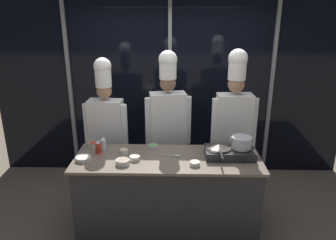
# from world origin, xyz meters

# --- Properties ---
(ground_plane) EXTENTS (24.00, 24.00, 0.00)m
(ground_plane) POSITION_xyz_m (0.00, 0.00, 0.00)
(ground_plane) COLOR #7F705B
(window_wall_back) EXTENTS (5.27, 0.09, 2.70)m
(window_wall_back) POSITION_xyz_m (0.00, 1.54, 1.35)
(window_wall_back) COLOR black
(window_wall_back) RESTS_ON ground_plane
(demo_counter) EXTENTS (2.04, 0.72, 0.93)m
(demo_counter) POSITION_xyz_m (0.00, 0.00, 0.47)
(demo_counter) COLOR #2D2D30
(demo_counter) RESTS_ON ground_plane
(portable_stove) EXTENTS (0.53, 0.32, 0.11)m
(portable_stove) POSITION_xyz_m (0.68, 0.04, 0.98)
(portable_stove) COLOR #28282B
(portable_stove) RESTS_ON demo_counter
(frying_pan) EXTENTS (0.28, 0.49, 0.04)m
(frying_pan) POSITION_xyz_m (0.56, 0.03, 1.06)
(frying_pan) COLOR #38332D
(frying_pan) RESTS_ON portable_stove
(stock_pot) EXTENTS (0.25, 0.22, 0.13)m
(stock_pot) POSITION_xyz_m (0.80, 0.04, 1.11)
(stock_pot) COLOR #B7BABF
(stock_pot) RESTS_ON portable_stove
(squeeze_bottle_chili) EXTENTS (0.06, 0.06, 0.16)m
(squeeze_bottle_chili) POSITION_xyz_m (-0.78, 0.10, 1.01)
(squeeze_bottle_chili) COLOR red
(squeeze_bottle_chili) RESTS_ON demo_counter
(squeeze_bottle_clear) EXTENTS (0.07, 0.07, 0.17)m
(squeeze_bottle_clear) POSITION_xyz_m (-0.74, 0.18, 1.01)
(squeeze_bottle_clear) COLOR white
(squeeze_bottle_clear) RESTS_ON demo_counter
(prep_bowl_garlic) EXTENTS (0.17, 0.17, 0.05)m
(prep_bowl_garlic) POSITION_xyz_m (-0.90, -0.09, 0.96)
(prep_bowl_garlic) COLOR silver
(prep_bowl_garlic) RESTS_ON demo_counter
(prep_bowl_ginger) EXTENTS (0.09, 0.09, 0.05)m
(prep_bowl_ginger) POSITION_xyz_m (-0.49, 0.10, 0.96)
(prep_bowl_ginger) COLOR silver
(prep_bowl_ginger) RESTS_ON demo_counter
(prep_bowl_noodles) EXTENTS (0.11, 0.11, 0.05)m
(prep_bowl_noodles) POSITION_xyz_m (-0.35, -0.07, 0.96)
(prep_bowl_noodles) COLOR silver
(prep_bowl_noodles) RESTS_ON demo_counter
(prep_bowl_mushrooms) EXTENTS (0.15, 0.15, 0.06)m
(prep_bowl_mushrooms) POSITION_xyz_m (-0.47, -0.17, 0.97)
(prep_bowl_mushrooms) COLOR silver
(prep_bowl_mushrooms) RESTS_ON demo_counter
(prep_bowl_chicken) EXTENTS (0.11, 0.11, 0.05)m
(prep_bowl_chicken) POSITION_xyz_m (0.29, -0.18, 0.96)
(prep_bowl_chicken) COLOR silver
(prep_bowl_chicken) RESTS_ON demo_counter
(prep_bowl_scallions) EXTENTS (0.10, 0.10, 0.05)m
(prep_bowl_scallions) POSITION_xyz_m (-0.17, 0.24, 0.96)
(prep_bowl_scallions) COLOR silver
(prep_bowl_scallions) RESTS_ON demo_counter
(prep_bowl_chili_flakes) EXTENTS (0.11, 0.11, 0.06)m
(prep_bowl_chili_flakes) POSITION_xyz_m (-0.88, 0.28, 0.96)
(prep_bowl_chili_flakes) COLOR silver
(prep_bowl_chili_flakes) RESTS_ON demo_counter
(serving_spoon_slotted) EXTENTS (0.23, 0.06, 0.02)m
(serving_spoon_slotted) POSITION_xyz_m (0.08, 0.04, 0.94)
(serving_spoon_slotted) COLOR #B2B5BA
(serving_spoon_slotted) RESTS_ON demo_counter
(chef_head) EXTENTS (0.55, 0.24, 1.93)m
(chef_head) POSITION_xyz_m (-0.79, 0.61, 1.11)
(chef_head) COLOR #4C4C51
(chef_head) RESTS_ON ground_plane
(chef_sous) EXTENTS (0.57, 0.30, 2.01)m
(chef_sous) POSITION_xyz_m (-0.01, 0.64, 1.17)
(chef_sous) COLOR #4C4C51
(chef_sous) RESTS_ON ground_plane
(chef_line) EXTENTS (0.56, 0.24, 2.04)m
(chef_line) POSITION_xyz_m (0.80, 0.56, 1.20)
(chef_line) COLOR #2D3856
(chef_line) RESTS_ON ground_plane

